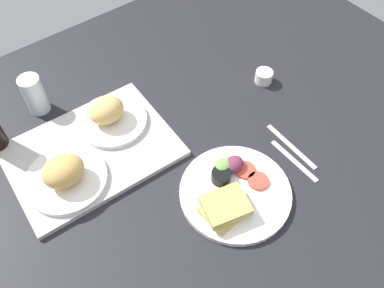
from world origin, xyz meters
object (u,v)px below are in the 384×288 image
at_px(bread_plate_far, 109,115).
at_px(plate_with_salad, 233,191).
at_px(drinking_glass, 34,95).
at_px(bread_plate_near, 65,175).
at_px(serving_tray, 92,151).
at_px(fork, 294,161).
at_px(knife, 291,146).
at_px(espresso_cup, 264,77).

bearing_deg(bread_plate_far, plate_with_salad, -71.72).
height_order(bread_plate_far, drinking_glass, drinking_glass).
bearing_deg(plate_with_salad, bread_plate_near, 138.53).
xyz_separation_m(bread_plate_near, drinking_glass, (0.06, 0.30, 0.02)).
bearing_deg(serving_tray, drinking_glass, 100.19).
bearing_deg(bread_plate_near, bread_plate_far, 29.03).
xyz_separation_m(serving_tray, bread_plate_near, (-0.10, -0.05, 0.04)).
bearing_deg(fork, bread_plate_near, 59.28).
height_order(plate_with_salad, drinking_glass, drinking_glass).
distance_m(bread_plate_near, drinking_glass, 0.30).
xyz_separation_m(bread_plate_far, plate_with_salad, (0.13, -0.40, -0.03)).
distance_m(bread_plate_far, fork, 0.54).
relative_size(bread_plate_far, knife, 1.07).
bearing_deg(bread_plate_near, fork, -30.40).
bearing_deg(espresso_cup, drinking_glass, 152.39).
height_order(serving_tray, bread_plate_near, bread_plate_near).
bearing_deg(fork, plate_with_salad, 83.03).
xyz_separation_m(serving_tray, bread_plate_far, (0.10, 0.06, 0.04)).
bearing_deg(fork, drinking_glass, 37.70).
distance_m(bread_plate_far, plate_with_salad, 0.42).
bearing_deg(drinking_glass, knife, -48.36).
xyz_separation_m(drinking_glass, fork, (0.48, -0.61, -0.06)).
xyz_separation_m(espresso_cup, fork, (-0.15, -0.28, -0.02)).
distance_m(serving_tray, espresso_cup, 0.59).
relative_size(bread_plate_far, fork, 1.19).
bearing_deg(espresso_cup, knife, -116.13).
bearing_deg(plate_with_salad, espresso_cup, 36.05).
xyz_separation_m(plate_with_salad, drinking_glass, (-0.27, 0.59, 0.05)).
distance_m(bread_plate_near, fork, 0.62).
bearing_deg(knife, bread_plate_near, 65.09).
bearing_deg(drinking_glass, bread_plate_near, -100.54).
height_order(bread_plate_far, plate_with_salad, bread_plate_far).
bearing_deg(plate_with_salad, knife, 3.85).
bearing_deg(espresso_cup, serving_tray, 171.91).
xyz_separation_m(drinking_glass, espresso_cup, (0.63, -0.33, -0.04)).
xyz_separation_m(serving_tray, drinking_glass, (-0.04, 0.25, 0.05)).
xyz_separation_m(bread_plate_near, bread_plate_far, (0.20, 0.11, -0.00)).
bearing_deg(serving_tray, plate_with_salad, -56.40).
relative_size(plate_with_salad, espresso_cup, 5.23).
bearing_deg(fork, bread_plate_far, 38.41).
distance_m(serving_tray, plate_with_salad, 0.41).
relative_size(serving_tray, drinking_glass, 3.62).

